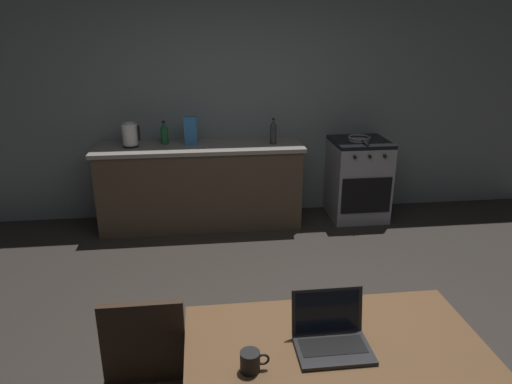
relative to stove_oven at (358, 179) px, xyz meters
name	(u,v)px	position (x,y,z in m)	size (l,w,h in m)	color
ground_plane	(286,359)	(-1.23, -2.32, -0.44)	(12.00, 12.00, 0.00)	#2D2823
back_wall	(272,88)	(-0.93, 0.35, 0.97)	(6.40, 0.10, 2.82)	gray
kitchen_counter	(201,185)	(-1.74, 0.00, 0.00)	(2.16, 0.64, 0.89)	#4C3D2D
stove_oven	(358,179)	(0.00, 0.00, 0.00)	(0.60, 0.62, 0.89)	gray
dining_table	(338,365)	(-1.17, -3.20, 0.24)	(1.32, 0.84, 0.75)	brown
laptop	(331,337)	(-1.20, -3.16, 0.36)	(0.32, 0.26, 0.23)	#232326
electric_kettle	(130,135)	(-2.44, 0.00, 0.57)	(0.18, 0.16, 0.25)	black
bottle	(273,132)	(-0.97, -0.05, 0.57)	(0.07, 0.07, 0.27)	#2D2D33
frying_pan	(360,139)	(-0.02, -0.03, 0.47)	(0.24, 0.41, 0.05)	gray
coffee_mug	(251,361)	(-1.56, -3.27, 0.35)	(0.12, 0.08, 0.09)	black
cereal_box	(191,131)	(-1.83, 0.02, 0.59)	(0.13, 0.05, 0.29)	#3372B2
bottle_b	(164,133)	(-2.10, 0.08, 0.56)	(0.08, 0.08, 0.24)	#19592D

